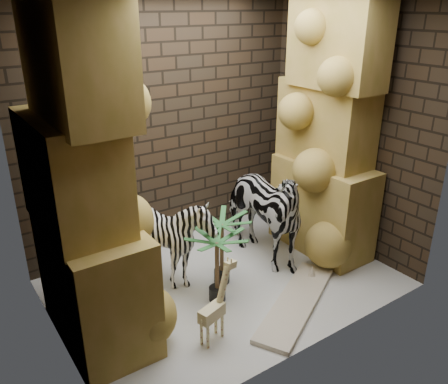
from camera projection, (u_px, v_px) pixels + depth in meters
floor at (225, 283)px, 5.01m from camera, size 3.50×3.50×0.00m
wall_back at (165, 125)px, 5.39m from camera, size 3.50×0.00×3.50m
wall_front at (319, 192)px, 3.48m from camera, size 3.50×0.00×3.50m
wall_left at (39, 190)px, 3.52m from camera, size 0.00×3.00×3.00m
wall_right at (349, 126)px, 5.35m from camera, size 0.00×3.00×3.00m
rock_pillar_left at (83, 181)px, 3.70m from camera, size 0.68×1.30×3.00m
rock_pillar_right at (329, 130)px, 5.18m from camera, size 0.58×1.25×3.00m
zebra_right at (259, 203)px, 5.17m from camera, size 0.68×1.25×1.47m
zebra_left at (170, 243)px, 4.82m from camera, size 1.20×1.32×0.97m
giraffe_toy at (212, 305)px, 4.01m from camera, size 0.41×0.24×0.77m
palm_front at (222, 250)px, 4.88m from camera, size 0.36×0.36×0.80m
palm_back at (217, 268)px, 4.58m from camera, size 0.36×0.36×0.76m
surfboard at (296, 303)px, 4.63m from camera, size 1.48×1.03×0.05m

